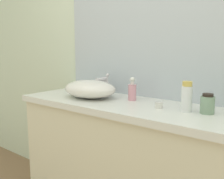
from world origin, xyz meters
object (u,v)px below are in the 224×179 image
(sink_basin, at_px, (90,89))
(soap_dispenser, at_px, (132,91))
(lotion_bottle, at_px, (187,97))
(perfume_bottle, at_px, (207,104))
(candle_jar, at_px, (159,105))

(sink_basin, height_order, soap_dispenser, soap_dispenser)
(sink_basin, distance_m, lotion_bottle, 0.70)
(lotion_bottle, xyz_separation_m, perfume_bottle, (0.11, 0.03, -0.03))
(soap_dispenser, relative_size, lotion_bottle, 0.93)
(lotion_bottle, bearing_deg, soap_dispenser, 169.17)
(soap_dispenser, bearing_deg, lotion_bottle, -10.83)
(perfume_bottle, bearing_deg, lotion_bottle, -165.52)
(sink_basin, xyz_separation_m, lotion_bottle, (0.70, 0.03, 0.02))
(soap_dispenser, relative_size, candle_jar, 3.39)
(candle_jar, bearing_deg, perfume_bottle, 9.30)
(perfume_bottle, height_order, candle_jar, perfume_bottle)
(lotion_bottle, distance_m, candle_jar, 0.17)
(sink_basin, relative_size, candle_jar, 8.55)
(perfume_bottle, distance_m, candle_jar, 0.27)
(lotion_bottle, bearing_deg, sink_basin, -177.76)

